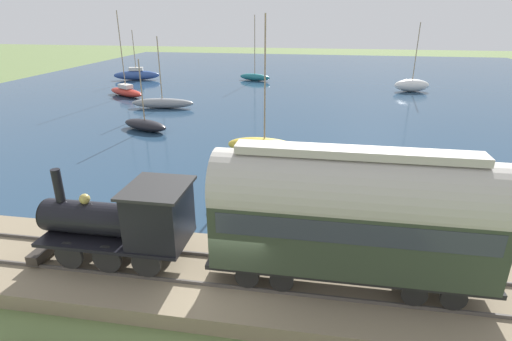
{
  "coord_description": "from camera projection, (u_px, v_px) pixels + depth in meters",
  "views": [
    {
      "loc": [
        -10.57,
        -2.68,
        8.79
      ],
      "look_at": [
        5.54,
        0.04,
        2.31
      ],
      "focal_mm": 28.0,
      "sensor_mm": 36.0,
      "label": 1
    }
  ],
  "objects": [
    {
      "name": "ground_plane",
      "position": [
        230.0,
        295.0,
        13.34
      ],
      "size": [
        200.0,
        200.0,
        0.0
      ],
      "primitive_type": "plane",
      "color": "#607542"
    },
    {
      "name": "sailboat_gray",
      "position": [
        163.0,
        103.0,
        39.2
      ],
      "size": [
        1.89,
        6.27,
        6.74
      ],
      "rotation": [
        0.0,
        0.0,
        0.12
      ],
      "color": "gray",
      "rests_on": "harbor_water"
    },
    {
      "name": "steam_locomotive",
      "position": [
        127.0,
        219.0,
        13.49
      ],
      "size": [
        2.23,
        5.61,
        3.27
      ],
      "color": "black",
      "rests_on": "rail_embankment"
    },
    {
      "name": "rail_embankment",
      "position": [
        233.0,
        279.0,
        13.67
      ],
      "size": [
        4.68,
        56.0,
        0.67
      ],
      "color": "#84755B",
      "rests_on": "ground"
    },
    {
      "name": "rowboat_far_out",
      "position": [
        226.0,
        210.0,
        18.55
      ],
      "size": [
        1.75,
        2.18,
        0.51
      ],
      "rotation": [
        0.0,
        0.0,
        -0.51
      ],
      "color": "#B7B2A3",
      "rests_on": "harbor_water"
    },
    {
      "name": "sailboat_black",
      "position": [
        145.0,
        125.0,
        31.86
      ],
      "size": [
        2.97,
        4.56,
        5.53
      ],
      "rotation": [
        0.0,
        0.0,
        -0.38
      ],
      "color": "black",
      "rests_on": "harbor_water"
    },
    {
      "name": "sailboat_red",
      "position": [
        126.0,
        91.0,
        44.9
      ],
      "size": [
        4.13,
        5.63,
        9.02
      ],
      "rotation": [
        0.0,
        0.0,
        -0.52
      ],
      "color": "#B72D23",
      "rests_on": "harbor_water"
    },
    {
      "name": "passenger_coach",
      "position": [
        351.0,
        213.0,
        12.03
      ],
      "size": [
        2.25,
        8.74,
        4.54
      ],
      "color": "black",
      "rests_on": "rail_embankment"
    },
    {
      "name": "sailboat_yellow",
      "position": [
        264.0,
        146.0,
        26.07
      ],
      "size": [
        2.22,
        5.17,
        8.76
      ],
      "rotation": [
        0.0,
        0.0,
        -0.12
      ],
      "color": "gold",
      "rests_on": "harbor_water"
    },
    {
      "name": "harbor_water",
      "position": [
        304.0,
        84.0,
        52.86
      ],
      "size": [
        80.0,
        80.0,
        0.01
      ],
      "color": "navy",
      "rests_on": "ground"
    },
    {
      "name": "sailboat_white",
      "position": [
        412.0,
        85.0,
        47.38
      ],
      "size": [
        2.25,
        4.29,
        7.79
      ],
      "rotation": [
        0.0,
        0.0,
        0.15
      ],
      "color": "white",
      "rests_on": "harbor_water"
    },
    {
      "name": "sailboat_teal",
      "position": [
        255.0,
        77.0,
        55.11
      ],
      "size": [
        2.43,
        4.69,
        8.54
      ],
      "rotation": [
        0.0,
        0.0,
        -0.31
      ],
      "color": "#1E707A",
      "rests_on": "harbor_water"
    },
    {
      "name": "sailboat_blue",
      "position": [
        137.0,
        75.0,
        55.61
      ],
      "size": [
        2.79,
        6.35,
        6.61
      ],
      "rotation": [
        0.0,
        0.0,
        0.26
      ],
      "color": "#335199",
      "rests_on": "harbor_water"
    },
    {
      "name": "rowboat_near_shore",
      "position": [
        146.0,
        213.0,
        18.39
      ],
      "size": [
        2.25,
        2.77,
        0.36
      ],
      "rotation": [
        0.0,
        0.0,
        0.61
      ],
      "color": "beige",
      "rests_on": "harbor_water"
    }
  ]
}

